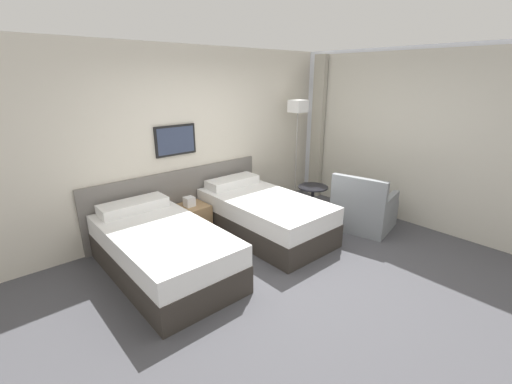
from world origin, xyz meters
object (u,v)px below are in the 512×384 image
object	(u,v)px
floor_lamp	(298,116)
side_table	(312,197)
bed_near_window	(264,215)
armchair	(363,211)
bed_near_door	(162,250)
nightstand	(191,219)

from	to	relation	value
floor_lamp	side_table	size ratio (longest dim) A/B	3.15
bed_near_window	side_table	distance (m)	0.94
armchair	side_table	bearing A→B (deg)	17.92
bed_near_door	floor_lamp	bearing A→B (deg)	12.04
nightstand	side_table	bearing A→B (deg)	-27.17
bed_near_door	floor_lamp	world-z (taller)	floor_lamp
bed_near_window	floor_lamp	distance (m)	2.01
nightstand	armchair	size ratio (longest dim) A/B	0.60
side_table	armchair	xyz separation A→B (m)	(0.40, -0.69, -0.14)
floor_lamp	nightstand	bearing A→B (deg)	177.62
bed_near_window	nightstand	world-z (taller)	bed_near_window
bed_near_window	nightstand	xyz separation A→B (m)	(-0.82, 0.74, -0.07)
bed_near_door	nightstand	xyz separation A→B (m)	(0.82, 0.74, -0.07)
bed_near_door	side_table	bearing A→B (deg)	-3.51
bed_near_door	armchair	world-z (taller)	armchair
bed_near_door	nightstand	size ratio (longest dim) A/B	3.46
bed_near_window	armchair	distance (m)	1.58
side_table	nightstand	bearing A→B (deg)	152.83
floor_lamp	side_table	bearing A→B (deg)	-119.92
nightstand	floor_lamp	bearing A→B (deg)	-2.38
floor_lamp	armchair	bearing A→B (deg)	-92.19
floor_lamp	side_table	xyz separation A→B (m)	(-0.46, -0.80, -1.19)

